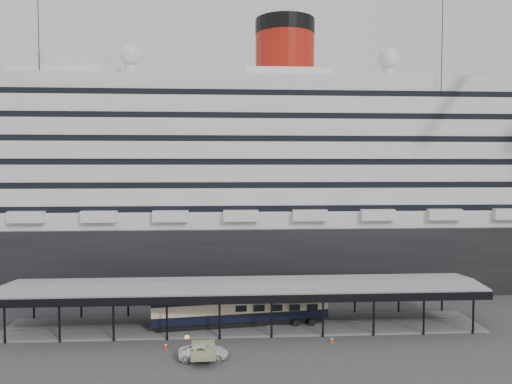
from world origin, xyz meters
TOP-DOWN VIEW (x-y plane):
  - ground at (0.00, 0.00)m, footprint 200.00×200.00m
  - cruise_ship at (0.05, 32.00)m, footprint 130.00×30.00m
  - platform_canopy at (0.00, 5.00)m, footprint 56.00×9.18m
  - port_truck at (-4.44, -4.71)m, footprint 5.05×2.51m
  - pullman_carriage at (-0.42, 5.00)m, footprint 21.06×5.36m
  - traffic_cone_left at (-8.46, -1.86)m, footprint 0.40×0.40m
  - traffic_cone_mid at (-3.79, -1.73)m, footprint 0.38×0.38m
  - traffic_cone_right at (9.28, -1.01)m, footprint 0.46×0.46m

SIDE VIEW (x-z plane):
  - ground at x=0.00m, z-range 0.00..0.00m
  - traffic_cone_mid at x=-3.79m, z-range 0.00..0.65m
  - traffic_cone_right at x=9.28m, z-range 0.00..0.68m
  - traffic_cone_left at x=-8.46m, z-range 0.00..0.74m
  - port_truck at x=-4.44m, z-range 0.00..1.37m
  - platform_canopy at x=0.00m, z-range -0.29..5.01m
  - pullman_carriage at x=-0.42m, z-range -7.75..12.76m
  - cruise_ship at x=0.05m, z-range -3.60..40.30m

